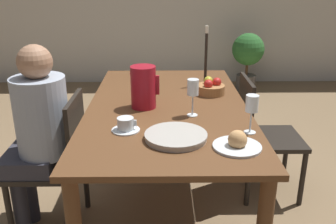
# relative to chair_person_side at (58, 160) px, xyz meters

# --- Properties ---
(ground_plane) EXTENTS (20.00, 20.00, 0.00)m
(ground_plane) POSITION_rel_chair_person_side_xyz_m (0.67, 0.12, -0.46)
(ground_plane) COLOR #7F6647
(dining_table) EXTENTS (0.95, 1.68, 0.77)m
(dining_table) POSITION_rel_chair_person_side_xyz_m (0.67, 0.12, 0.20)
(dining_table) COLOR brown
(dining_table) RESTS_ON ground_plane
(chair_person_side) EXTENTS (0.42, 0.42, 0.86)m
(chair_person_side) POSITION_rel_chair_person_side_xyz_m (0.00, 0.00, 0.00)
(chair_person_side) COLOR black
(chair_person_side) RESTS_ON ground_plane
(chair_opposite) EXTENTS (0.42, 0.42, 0.86)m
(chair_opposite) POSITION_rel_chair_person_side_xyz_m (1.33, 0.38, 0.00)
(chair_opposite) COLOR black
(chair_opposite) RESTS_ON ground_plane
(person_seated) EXTENTS (0.39, 0.41, 1.17)m
(person_seated) POSITION_rel_chair_person_side_xyz_m (-0.08, -0.03, 0.23)
(person_seated) COLOR #33333D
(person_seated) RESTS_ON ground_plane
(red_pitcher) EXTENTS (0.17, 0.15, 0.25)m
(red_pitcher) POSITION_rel_chair_person_side_xyz_m (0.52, 0.08, 0.43)
(red_pitcher) COLOR #A31423
(red_pitcher) RESTS_ON dining_table
(wine_glass_water) EXTENTS (0.06, 0.06, 0.21)m
(wine_glass_water) POSITION_rel_chair_person_side_xyz_m (0.80, -0.06, 0.46)
(wine_glass_water) COLOR white
(wine_glass_water) RESTS_ON dining_table
(wine_glass_juice) EXTENTS (0.06, 0.06, 0.20)m
(wine_glass_juice) POSITION_rel_chair_person_side_xyz_m (1.07, -0.30, 0.45)
(wine_glass_juice) COLOR white
(wine_glass_juice) RESTS_ON dining_table
(teacup_near_person) EXTENTS (0.14, 0.14, 0.07)m
(teacup_near_person) POSITION_rel_chair_person_side_xyz_m (0.45, -0.27, 0.34)
(teacup_near_person) COLOR silver
(teacup_near_person) RESTS_ON dining_table
(serving_tray) EXTENTS (0.30, 0.30, 0.03)m
(serving_tray) POSITION_rel_chair_person_side_xyz_m (0.70, -0.38, 0.32)
(serving_tray) COLOR #B7B2A8
(serving_tray) RESTS_ON dining_table
(bread_plate) EXTENTS (0.22, 0.22, 0.09)m
(bread_plate) POSITION_rel_chair_person_side_xyz_m (0.98, -0.47, 0.33)
(bread_plate) COLOR silver
(bread_plate) RESTS_ON dining_table
(fruit_bowl) EXTENTS (0.18, 0.18, 0.11)m
(fruit_bowl) POSITION_rel_chair_person_side_xyz_m (0.95, 0.33, 0.35)
(fruit_bowl) COLOR #9E6B3D
(fruit_bowl) RESTS_ON dining_table
(candlestick_tall) EXTENTS (0.06, 0.06, 0.41)m
(candlestick_tall) POSITION_rel_chair_person_side_xyz_m (0.94, 0.55, 0.48)
(candlestick_tall) COLOR black
(candlestick_tall) RESTS_ON dining_table
(potted_plant) EXTENTS (0.42, 0.42, 0.78)m
(potted_plant) POSITION_rel_chair_person_side_xyz_m (1.76, 2.87, 0.03)
(potted_plant) COLOR #4C4742
(potted_plant) RESTS_ON ground_plane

